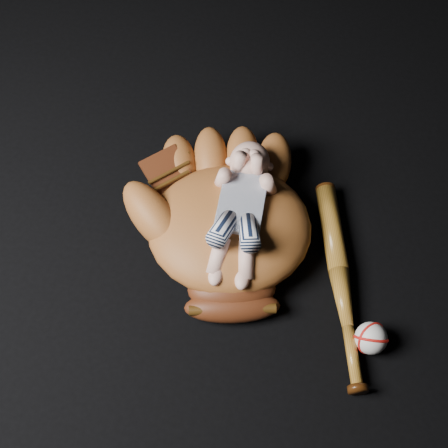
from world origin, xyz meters
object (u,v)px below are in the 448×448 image
at_px(baseball_glove, 230,223).
at_px(baseball, 371,338).
at_px(newborn_baby, 240,213).
at_px(baseball_bat, 340,282).

xyz_separation_m(baseball_glove, baseball, (0.35, -0.19, -0.05)).
bearing_deg(newborn_baby, baseball, -32.49).
relative_size(newborn_baby, baseball, 5.09).
bearing_deg(baseball, baseball_glove, 151.26).
bearing_deg(baseball, baseball_bat, 121.64).
bearing_deg(baseball_bat, baseball, -58.36).
height_order(newborn_baby, baseball_bat, newborn_baby).
bearing_deg(baseball_glove, baseball, -42.33).
relative_size(baseball_glove, baseball_bat, 1.04).
height_order(baseball_glove, baseball, baseball_glove).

